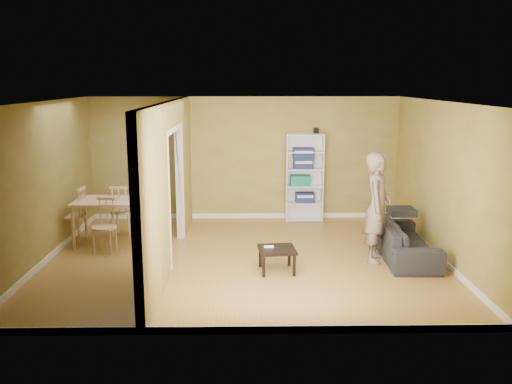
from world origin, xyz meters
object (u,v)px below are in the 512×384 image
at_px(person, 378,198).
at_px(chair_near, 104,226).
at_px(bookshelf, 304,177).
at_px(dining_table, 111,204).
at_px(sofa, 405,235).
at_px(coffee_table, 277,252).
at_px(chair_left, 73,215).
at_px(chair_far, 122,210).

relative_size(person, chair_near, 2.24).
xyz_separation_m(bookshelf, dining_table, (-3.67, -1.65, -0.19)).
height_order(bookshelf, dining_table, bookshelf).
bearing_deg(sofa, coffee_table, 109.30).
xyz_separation_m(sofa, dining_table, (-5.11, 0.89, 0.35)).
bearing_deg(person, sofa, -51.54).
relative_size(person, chair_left, 2.06).
height_order(person, chair_near, person).
bearing_deg(chair_near, chair_far, 91.32).
distance_m(person, chair_far, 4.82).
bearing_deg(coffee_table, sofa, 17.04).
bearing_deg(bookshelf, sofa, -60.48).
bearing_deg(chair_left, bookshelf, 115.03).
height_order(chair_left, chair_near, chair_left).
bearing_deg(bookshelf, person, -71.49).
relative_size(person, chair_far, 2.13).
bearing_deg(chair_near, person, -1.18).
bearing_deg(sofa, bookshelf, 31.77).
height_order(sofa, dining_table, dining_table).
distance_m(chair_near, chair_far, 1.07).
xyz_separation_m(dining_table, chair_far, (0.07, 0.53, -0.24)).
bearing_deg(bookshelf, coffee_table, -103.08).
height_order(bookshelf, chair_left, bookshelf).
height_order(bookshelf, chair_far, bookshelf).
bearing_deg(chair_left, coffee_table, 71.17).
bearing_deg(chair_far, dining_table, 86.35).
bearing_deg(dining_table, person, -13.07).
distance_m(sofa, chair_left, 5.92).
relative_size(coffee_table, chair_left, 0.55).
distance_m(coffee_table, chair_left, 4.01).
bearing_deg(dining_table, coffee_table, -28.08).
xyz_separation_m(sofa, person, (-0.53, -0.17, 0.67)).
bearing_deg(chair_far, person, 164.27).
bearing_deg(chair_left, person, 83.19).
relative_size(sofa, chair_far, 2.04).
height_order(person, dining_table, person).
xyz_separation_m(sofa, chair_left, (-5.84, 0.97, 0.13)).
height_order(sofa, coffee_table, sofa).
height_order(sofa, bookshelf, bookshelf).
height_order(sofa, person, person).
relative_size(bookshelf, chair_left, 1.80).
bearing_deg(person, chair_left, 98.14).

